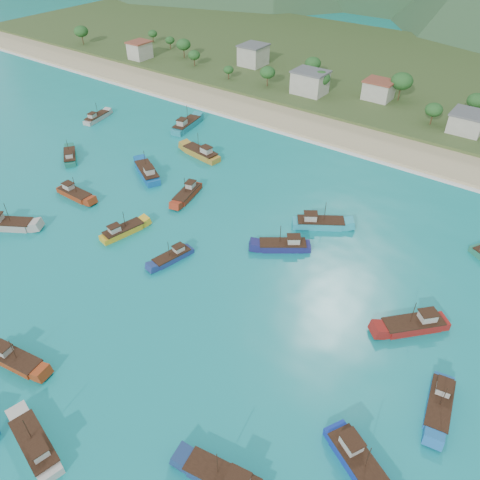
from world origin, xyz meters
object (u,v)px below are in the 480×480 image
Objects in this scene: boat_0 at (439,405)px; boat_4 at (70,157)px; boat_2 at (319,224)px; boat_3 at (75,194)px; boat_8 at (187,194)px; boat_20 at (36,446)px; boat_25 at (186,125)px; boat_13 at (97,118)px; boat_14 at (15,360)px; boat_18 at (123,231)px; boat_1 at (147,173)px; boat_28 at (224,479)px; boat_15 at (284,246)px; boat_9 at (359,464)px; boat_12 at (414,325)px; boat_11 at (201,154)px; boat_31 at (8,225)px; boat_29 at (173,257)px.

boat_0 is 102.16m from boat_4.
boat_3 is at bearing -99.30° from boat_2.
boat_20 is (24.08, -57.09, 0.07)m from boat_8.
boat_25 is (-88.87, 49.20, 0.19)m from boat_0.
boat_13 is 28.39m from boat_25.
boat_14 is 34.04m from boat_18.
boat_8 is at bearing -67.16° from boat_1.
boat_28 is (60.30, -47.80, -0.10)m from boat_1.
boat_8 is 37.70m from boat_25.
boat_2 reaches higher than boat_15.
boat_14 is 1.04× the size of boat_18.
boat_9 is 1.11× the size of boat_12.
boat_4 is at bearing -79.60° from boat_9.
boat_3 is 34.06m from boat_11.
boat_13 is 105.22m from boat_20.
boat_14 is (60.64, -67.54, 0.05)m from boat_13.
boat_31 is (-8.21, -32.78, -0.04)m from boat_1.
boat_0 is 67.28m from boat_8.
boat_31 reaches higher than boat_3.
boat_4 is (-100.77, 16.79, -0.06)m from boat_0.
boat_2 reaches higher than boat_3.
boat_9 reaches higher than boat_8.
boat_31 is at bearing -115.08° from boat_4.
boat_1 is 42.63m from boat_15.
boat_28 is (46.06, -46.28, 0.08)m from boat_8.
boat_0 is at bearing -34.46° from boat_20.
boat_29 is (49.33, -14.59, -0.11)m from boat_4.
boat_4 is at bearing 40.33° from boat_12.
boat_0 is 1.03× the size of boat_15.
boat_13 is 90.76m from boat_14.
boat_28 is at bearing -99.48° from boat_1.
boat_31 is (28.41, -48.03, 0.18)m from boat_13.
boat_1 is 76.95m from boat_28.
boat_20 is at bearing 47.22° from boat_3.
boat_29 is at bearing -139.82° from boat_11.
boat_9 is at bearing 138.61° from boat_12.
boat_4 is at bearing -4.16° from boat_29.
boat_1 is at bearing 47.56° from boat_15.
boat_29 is (12.52, -18.70, -0.14)m from boat_8.
boat_13 is 1.00× the size of boat_18.
boat_4 is 34.15m from boat_11.
boat_11 is 0.97× the size of boat_25.
boat_1 is 1.07× the size of boat_2.
boat_12 is 0.94× the size of boat_28.
boat_11 is at bearing -36.77° from boat_0.
boat_28 is at bearing -16.57° from boat_2.
boat_14 is at bearing 87.49° from boat_28.
boat_9 reaches higher than boat_4.
boat_1 is 0.96× the size of boat_25.
boat_20 is (60.89, -52.98, 0.10)m from boat_4.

